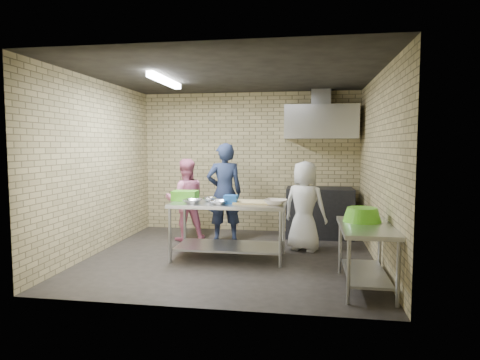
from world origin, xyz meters
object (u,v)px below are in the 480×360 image
(side_counter, at_px, (366,257))
(blue_tub, at_px, (231,199))
(woman_pink, at_px, (185,200))
(prep_table, at_px, (229,230))
(woman_white, at_px, (305,206))
(stove, at_px, (319,212))
(green_crate, at_px, (185,196))
(green_basin, at_px, (362,215))
(man_navy, at_px, (224,192))
(bottle_green, at_px, (345,127))

(side_counter, height_order, blue_tub, blue_tub)
(woman_pink, bearing_deg, prep_table, 110.52)
(woman_white, bearing_deg, prep_table, 52.61)
(prep_table, relative_size, stove, 1.40)
(green_crate, relative_size, woman_white, 0.26)
(side_counter, xyz_separation_m, woman_white, (-0.72, 1.68, 0.34))
(side_counter, bearing_deg, green_basin, 94.57)
(stove, relative_size, green_crate, 3.22)
(stove, distance_m, green_basin, 2.57)
(blue_tub, xyz_separation_m, man_navy, (-0.33, 1.20, -0.04))
(prep_table, relative_size, woman_white, 1.17)
(woman_pink, bearing_deg, woman_white, 146.66)
(man_navy, height_order, woman_white, man_navy)
(prep_table, relative_size, green_crate, 4.50)
(prep_table, height_order, bottle_green, bottle_green)
(green_basin, xyz_separation_m, man_navy, (-2.09, 1.89, 0.02))
(green_basin, bearing_deg, woman_pink, 146.55)
(bottle_green, distance_m, woman_pink, 3.22)
(woman_pink, bearing_deg, blue_tub, 109.35)
(stove, bearing_deg, green_crate, -142.48)
(green_crate, distance_m, man_navy, 1.07)
(stove, height_order, green_crate, green_crate)
(green_crate, xyz_separation_m, woman_white, (1.81, 0.53, -0.20))
(prep_table, height_order, blue_tub, blue_tub)
(side_counter, relative_size, stove, 1.00)
(side_counter, distance_m, blue_tub, 2.07)
(side_counter, height_order, woman_white, woman_white)
(side_counter, bearing_deg, blue_tub, 152.24)
(blue_tub, bearing_deg, side_counter, -27.76)
(prep_table, distance_m, man_navy, 1.22)
(green_basin, bearing_deg, green_crate, 160.14)
(side_counter, relative_size, green_basin, 2.61)
(woman_white, bearing_deg, green_basin, 138.37)
(blue_tub, relative_size, woman_white, 0.13)
(green_crate, height_order, green_basin, green_crate)
(bottle_green, height_order, woman_white, bottle_green)
(stove, distance_m, woman_pink, 2.46)
(prep_table, height_order, stove, stove)
(stove, relative_size, blue_tub, 6.45)
(stove, xyz_separation_m, woman_pink, (-2.35, -0.66, 0.27))
(blue_tub, height_order, bottle_green, bottle_green)
(green_basin, height_order, bottle_green, bottle_green)
(prep_table, height_order, woman_pink, woman_pink)
(prep_table, xyz_separation_m, side_counter, (1.83, -1.04, -0.04))
(bottle_green, bearing_deg, side_counter, -90.00)
(side_counter, xyz_separation_m, stove, (-0.45, 2.75, 0.08))
(prep_table, bearing_deg, side_counter, -29.54)
(side_counter, bearing_deg, man_navy, 134.58)
(woman_white, bearing_deg, stove, -81.70)
(green_basin, bearing_deg, stove, 99.76)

